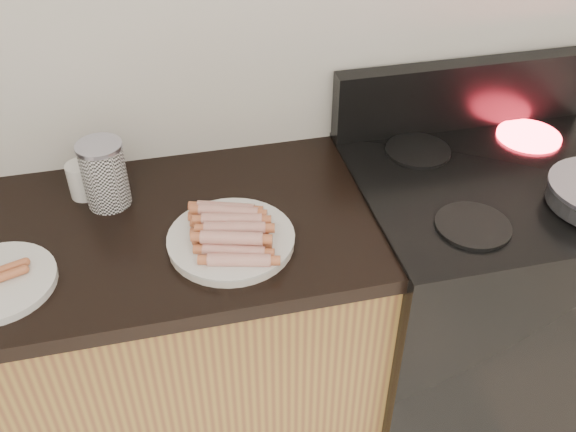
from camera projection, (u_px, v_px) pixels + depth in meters
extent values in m
cube|color=silver|center=(177.00, 13.00, 1.55)|extent=(4.00, 0.04, 2.60)
cube|color=black|center=(472.00, 301.00, 1.97)|extent=(0.76, 0.65, 0.90)
cube|color=black|center=(503.00, 180.00, 1.69)|extent=(0.76, 0.65, 0.01)
cube|color=black|center=(462.00, 95.00, 1.84)|extent=(0.76, 0.06, 0.20)
cylinder|color=black|center=(473.00, 226.00, 1.52)|extent=(0.18, 0.18, 0.01)
cylinder|color=black|center=(418.00, 151.00, 1.78)|extent=(0.18, 0.18, 0.01)
cylinder|color=#FF1E2D|center=(529.00, 136.00, 1.84)|extent=(0.18, 0.18, 0.01)
cylinder|color=white|center=(231.00, 241.00, 1.48)|extent=(0.36, 0.36, 0.02)
cylinder|color=#9F4033|center=(238.00, 260.00, 1.40)|extent=(0.14, 0.07, 0.03)
cylinder|color=#9F4033|center=(235.00, 251.00, 1.42)|extent=(0.14, 0.07, 0.03)
cylinder|color=#9F4033|center=(233.00, 242.00, 1.45)|extent=(0.14, 0.07, 0.03)
cylinder|color=#9F4033|center=(231.00, 233.00, 1.47)|extent=(0.14, 0.07, 0.03)
cylinder|color=#9F4033|center=(228.00, 225.00, 1.49)|extent=(0.14, 0.07, 0.03)
cylinder|color=#9F4033|center=(226.00, 216.00, 1.52)|extent=(0.14, 0.07, 0.03)
cylinder|color=#9F4033|center=(224.00, 208.00, 1.54)|extent=(0.14, 0.07, 0.03)
cylinder|color=#9F4033|center=(233.00, 238.00, 1.42)|extent=(0.14, 0.07, 0.03)
cylinder|color=#9F4033|center=(231.00, 229.00, 1.44)|extent=(0.14, 0.07, 0.03)
cylinder|color=#9F4033|center=(229.00, 220.00, 1.47)|extent=(0.14, 0.07, 0.03)
cylinder|color=#9F4033|center=(227.00, 212.00, 1.49)|extent=(0.14, 0.07, 0.03)
cylinder|color=silver|center=(105.00, 176.00, 1.57)|extent=(0.11, 0.11, 0.16)
cylinder|color=silver|center=(98.00, 146.00, 1.51)|extent=(0.11, 0.11, 0.01)
cylinder|color=white|center=(83.00, 180.00, 1.62)|extent=(0.08, 0.08, 0.09)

